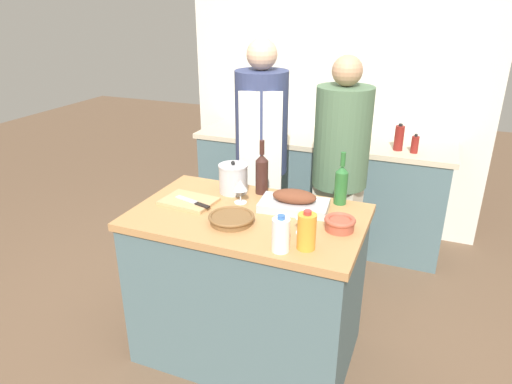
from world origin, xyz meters
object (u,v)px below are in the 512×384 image
Objects in this scene: cutting_board at (189,201)px; condiment_bottle_extra at (329,132)px; milk_jug at (281,235)px; condiment_bottle_short at (415,144)px; person_cook_aproned at (261,154)px; wicker_basket at (231,219)px; stand_mixer at (347,123)px; wine_bottle_dark at (262,173)px; person_cook_guest at (340,169)px; wine_glass_right at (304,214)px; roasting_pan at (294,202)px; wine_glass_left at (240,186)px; knife_chef at (194,202)px; stock_pot at (233,178)px; condiment_bottle_tall at (399,138)px; juice_jug at (307,231)px; wine_bottle_green at (341,184)px; mixing_bowl at (340,223)px.

condiment_bottle_extra is at bearing 73.93° from cutting_board.
condiment_bottle_extra is (-0.22, 1.78, -0.01)m from milk_jug.
condiment_bottle_short is 0.08× the size of person_cook_aproned.
stand_mixer reaches higher than wicker_basket.
condiment_bottle_extra is at bearing 86.40° from wicker_basket.
person_cook_guest reaches higher than wine_bottle_dark.
cutting_board is 2.19× the size of wine_glass_right.
wine_glass_left is at bearing -174.82° from roasting_pan.
person_cook_guest reaches higher than wine_glass_right.
wine_glass_right is at bearing -63.13° from roasting_pan.
wicker_basket is 0.30m from knife_chef.
stock_pot is 1.41m from stand_mixer.
person_cook_guest is at bearing -118.38° from condiment_bottle_tall.
wine_bottle_green reaches higher than juice_jug.
wine_bottle_green is 0.83m from person_cook_aproned.
wine_bottle_dark is at bearing 71.34° from wine_glass_left.
person_cook_aproned is at bearing -143.80° from condiment_bottle_tall.
person_cook_aproned reaches higher than wicker_basket.
person_cook_guest is at bearing -13.98° from person_cook_aproned.
person_cook_guest is at bearing 51.63° from stock_pot.
stock_pot is 0.11× the size of person_cook_aproned.
wicker_basket is 1.72m from condiment_bottle_short.
condiment_bottle_short is at bearing 53.99° from knife_chef.
milk_jug is at bearing -102.41° from wine_bottle_green.
condiment_bottle_short is (0.24, 1.41, 0.03)m from mixing_bowl.
juice_jug is 0.12× the size of person_cook_guest.
mixing_bowl is 1.09m from person_cook_aproned.
stock_pot is at bearing -104.25° from person_cook_aproned.
wine_bottle_dark is 1.57× the size of condiment_bottle_tall.
cutting_board is at bearing -139.21° from wine_bottle_dark.
juice_jug is at bearing -36.25° from wine_glass_left.
mixing_bowl is at bearing -67.42° from person_cook_aproned.
wicker_basket is 0.79× the size of wine_bottle_green.
condiment_bottle_extra is at bearing 95.98° from roasting_pan.
person_cook_guest reaches higher than condiment_bottle_tall.
condiment_bottle_short is (0.76, 1.54, 0.04)m from wicker_basket.
wine_bottle_green is at bearing 102.07° from mixing_bowl.
wine_glass_left is 0.27m from knife_chef.
wicker_basket is at bearing -116.31° from condiment_bottle_short.
person_cook_guest is at bearing 102.26° from wine_bottle_green.
juice_jug is 0.59m from wine_glass_left.
milk_jug reaches higher than condiment_bottle_extra.
milk_jug is at bearing -79.60° from person_cook_guest.
person_cook_guest reaches higher than wicker_basket.
knife_chef is at bearing 155.11° from milk_jug.
mixing_bowl is at bearing -99.67° from condiment_bottle_short.
condiment_bottle_tall is at bearing 80.38° from wine_bottle_green.
juice_jug is at bearing -79.54° from condiment_bottle_extra.
wicker_basket is 0.14× the size of person_cook_aproned.
condiment_bottle_extra reaches higher than roasting_pan.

